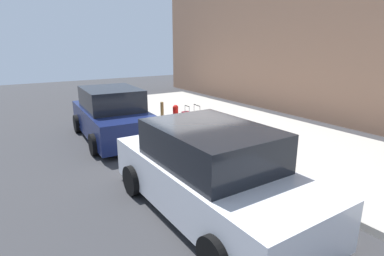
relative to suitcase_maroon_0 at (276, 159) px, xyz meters
The scene contains 14 objects.
ground_plane 3.09m from the suitcase_maroon_0, ahead, with size 40.00×40.00×0.00m, color #333335.
sidewalk_curb 3.68m from the suitcase_maroon_0, 34.17° to the right, with size 18.00×5.00×0.14m, color #ADA89E.
suitcase_maroon_0 is the anchor object (origin of this frame).
suitcase_black_1 0.61m from the suitcase_maroon_0, ahead, with size 0.51×0.24×0.69m.
suitcase_teal_2 1.19m from the suitcase_maroon_0, ahead, with size 0.44×0.28×0.93m.
suitcase_silver_3 1.75m from the suitcase_maroon_0, ahead, with size 0.49×0.27×0.99m.
suitcase_navy_4 2.34m from the suitcase_maroon_0, ahead, with size 0.50×0.23×0.92m.
suitcase_olive_5 2.93m from the suitcase_maroon_0, ahead, with size 0.46×0.21×0.84m.
suitcase_red_6 3.49m from the suitcase_maroon_0, ahead, with size 0.48×0.26×1.04m.
suitcase_maroon_7 4.02m from the suitcase_maroon_0, ahead, with size 0.37×0.27×0.93m.
fire_hydrant 4.92m from the suitcase_maroon_0, ahead, with size 0.39×0.21×0.79m.
bollard_post 5.72m from the suitcase_maroon_0, ahead, with size 0.12×0.12×0.79m, color brown.
parked_car_white_0 2.37m from the suitcase_maroon_0, 101.48° to the left, with size 4.66×2.16×1.69m.
parked_car_navy_1 5.60m from the suitcase_maroon_0, 24.28° to the left, with size 4.45×2.24×1.71m.
Camera 1 is at (-7.74, 4.96, 3.11)m, focal length 28.62 mm.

